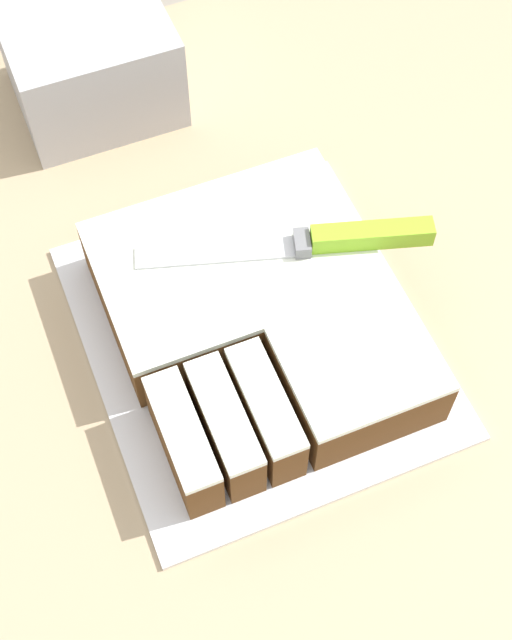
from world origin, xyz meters
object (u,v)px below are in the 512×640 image
at_px(cake, 257,316).
at_px(storage_box, 90,61).
at_px(cake_board, 256,339).
at_px(knife, 341,239).

xyz_separation_m(cake, storage_box, (-0.05, 0.39, 0.02)).
distance_m(cake_board, storage_box, 0.41).
bearing_deg(cake, cake_board, -130.26).
relative_size(cake_board, cake, 1.21).
xyz_separation_m(cake_board, knife, (0.10, 0.03, 0.08)).
bearing_deg(cake_board, cake, 49.74).
height_order(cake, knife, knife).
bearing_deg(cake, knife, 15.23).
distance_m(cake_board, knife, 0.14).
relative_size(cake, storage_box, 1.70).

